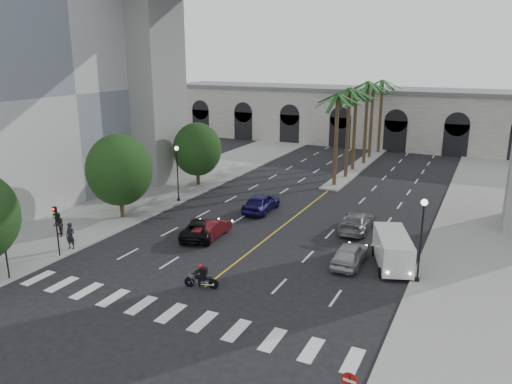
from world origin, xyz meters
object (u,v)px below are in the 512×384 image
object	(u,v)px
lamp_post_right	(421,234)
motorcycle_rider	(202,277)
cargo_van	(393,249)
pedestrian_a	(70,236)
car_e	(261,203)
lamp_post_left_far	(177,169)
traffic_signal_near	(4,242)
car_a	(350,254)
car_d	(357,221)
traffic_signal_far	(56,223)
car_c	(201,228)
pedestrian_b	(58,225)
car_b	(212,228)

from	to	relation	value
lamp_post_right	motorcycle_rider	bearing A→B (deg)	-151.58
cargo_van	pedestrian_a	xyz separation A→B (m)	(-21.01, -7.04, -0.13)
motorcycle_rider	car_e	world-z (taller)	car_e
lamp_post_left_far	traffic_signal_near	world-z (taller)	lamp_post_left_far
lamp_post_right	car_a	xyz separation A→B (m)	(-4.47, 0.97, -2.47)
car_a	car_e	size ratio (longest dim) A/B	0.89
lamp_post_right	car_e	world-z (taller)	lamp_post_right
traffic_signal_near	car_e	world-z (taller)	traffic_signal_near
lamp_post_left_far	car_d	size ratio (longest dim) A/B	1.03
lamp_post_right	traffic_signal_far	world-z (taller)	lamp_post_right
car_c	pedestrian_a	xyz separation A→B (m)	(-6.82, -6.30, 0.42)
car_d	pedestrian_b	bearing A→B (deg)	28.24
motorcycle_rider	car_c	world-z (taller)	motorcycle_rider
car_e	cargo_van	bearing A→B (deg)	149.84
traffic_signal_far	car_b	size ratio (longest dim) A/B	0.90
traffic_signal_near	pedestrian_b	xyz separation A→B (m)	(-2.92, 6.76, -1.45)
pedestrian_b	car_b	bearing A→B (deg)	56.78
lamp_post_left_far	lamp_post_right	bearing A→B (deg)	-19.33
car_e	pedestrian_b	world-z (taller)	pedestrian_b
car_e	cargo_van	world-z (taller)	cargo_van
motorcycle_rider	traffic_signal_far	bearing A→B (deg)	167.68
lamp_post_right	pedestrian_b	distance (m)	25.98
car_b	pedestrian_a	xyz separation A→B (m)	(-7.57, -6.75, 0.43)
car_c	pedestrian_a	bearing A→B (deg)	25.33
lamp_post_right	car_b	world-z (taller)	lamp_post_right
car_d	car_b	bearing A→B (deg)	30.93
traffic_signal_near	pedestrian_a	distance (m)	5.47
lamp_post_right	car_c	xyz separation A→B (m)	(-16.08, 1.09, -2.54)
traffic_signal_far	pedestrian_a	bearing A→B (deg)	98.86
traffic_signal_far	motorcycle_rider	world-z (taller)	traffic_signal_far
traffic_signal_far	car_a	world-z (taller)	traffic_signal_far
lamp_post_left_far	car_a	size ratio (longest dim) A/B	1.22
lamp_post_left_far	traffic_signal_near	distance (m)	18.51
lamp_post_left_far	pedestrian_b	xyz separation A→B (m)	(-2.82, -11.74, -2.16)
car_a	pedestrian_a	bearing A→B (deg)	17.60
car_e	pedestrian_b	bearing A→B (deg)	47.26
lamp_post_left_far	pedestrian_b	size ratio (longest dim) A/B	2.93
car_a	motorcycle_rider	bearing A→B (deg)	44.81
motorcycle_rider	car_e	size ratio (longest dim) A/B	0.42
car_b	cargo_van	size ratio (longest dim) A/B	0.74
cargo_van	car_d	bearing A→B (deg)	103.72
cargo_van	traffic_signal_near	bearing A→B (deg)	-169.12
motorcycle_rider	car_b	distance (m)	8.65
motorcycle_rider	car_a	size ratio (longest dim) A/B	0.47
traffic_signal_near	car_a	bearing A→B (deg)	32.17
car_a	car_c	bearing A→B (deg)	-1.54
car_a	lamp_post_right	bearing A→B (deg)	166.85
traffic_signal_near	car_a	size ratio (longest dim) A/B	0.83
car_d	car_e	size ratio (longest dim) A/B	1.06
traffic_signal_near	motorcycle_rider	xyz separation A→B (m)	(11.26, 4.31, -1.82)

